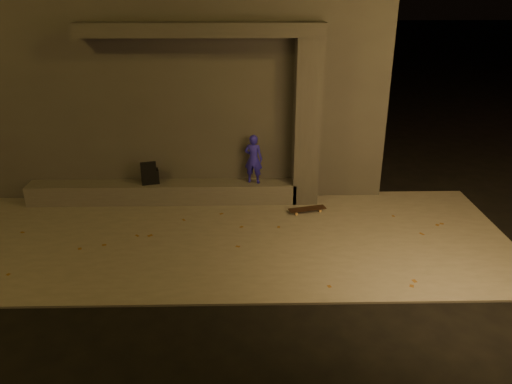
{
  "coord_description": "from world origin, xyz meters",
  "views": [
    {
      "loc": [
        0.38,
        -6.67,
        4.68
      ],
      "look_at": [
        0.57,
        2.0,
        0.99
      ],
      "focal_mm": 35.0,
      "sensor_mm": 36.0,
      "label": 1
    }
  ],
  "objects_px": {
    "column": "(307,124)",
    "backpack": "(150,175)",
    "skateboard": "(307,209)",
    "skateboarder": "(253,159)"
  },
  "relations": [
    {
      "from": "skateboarder",
      "to": "backpack",
      "type": "relative_size",
      "value": 2.06
    },
    {
      "from": "column",
      "to": "backpack",
      "type": "height_order",
      "value": "column"
    },
    {
      "from": "column",
      "to": "skateboarder",
      "type": "distance_m",
      "value": 1.4
    },
    {
      "from": "column",
      "to": "skateboarder",
      "type": "xyz_separation_m",
      "value": [
        -1.15,
        0.0,
        -0.8
      ]
    },
    {
      "from": "backpack",
      "to": "skateboard",
      "type": "bearing_deg",
      "value": -24.86
    },
    {
      "from": "column",
      "to": "backpack",
      "type": "distance_m",
      "value": 3.65
    },
    {
      "from": "skateboarder",
      "to": "skateboard",
      "type": "xyz_separation_m",
      "value": [
        1.15,
        -0.65,
        -0.93
      ]
    },
    {
      "from": "column",
      "to": "skateboard",
      "type": "bearing_deg",
      "value": -89.69
    },
    {
      "from": "backpack",
      "to": "skateboard",
      "type": "height_order",
      "value": "backpack"
    },
    {
      "from": "column",
      "to": "skateboarder",
      "type": "relative_size",
      "value": 3.25
    }
  ]
}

